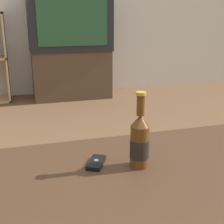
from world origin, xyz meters
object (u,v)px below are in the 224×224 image
Objects in this scene: tv_stand at (71,74)px; television at (69,21)px; cell_phone at (96,163)px; beer_bottle at (140,141)px.

television is (-0.00, -0.00, 0.59)m from tv_stand.
television is at bearing -90.00° from tv_stand.
cell_phone is at bearing -97.23° from television.
beer_bottle is (-0.20, -2.68, -0.32)m from television.
television is 3.49× the size of beer_bottle.
television is at bearing 85.77° from beer_bottle.
beer_bottle is 0.17m from cell_phone.
beer_bottle is at bearing -94.23° from television.
beer_bottle is (-0.20, -2.68, 0.27)m from tv_stand.
tv_stand is 0.98× the size of television.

